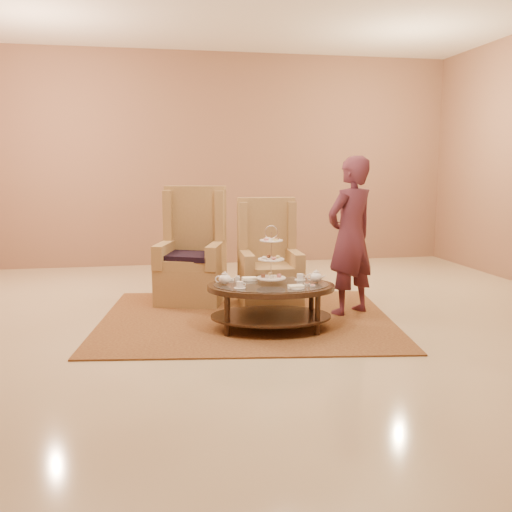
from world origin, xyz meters
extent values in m
plane|color=beige|center=(0.00, 0.00, 0.00)|extent=(8.00, 8.00, 0.00)
cube|color=white|center=(0.00, 0.00, 0.00)|extent=(8.00, 8.00, 0.02)
cube|color=#946951|center=(0.00, 4.00, 1.75)|extent=(8.00, 0.04, 3.50)
cube|color=olive|center=(-0.14, 0.29, 0.01)|extent=(3.43, 2.99, 0.02)
cylinder|color=black|center=(-0.43, -0.32, 0.21)|extent=(0.06, 0.06, 0.42)
cylinder|color=black|center=(0.44, -0.45, 0.21)|extent=(0.06, 0.06, 0.42)
cylinder|color=black|center=(-0.37, 0.13, 0.21)|extent=(0.06, 0.06, 0.42)
cylinder|color=black|center=(0.50, 0.00, 0.21)|extent=(0.06, 0.06, 0.42)
cylinder|color=silver|center=(0.03, -0.16, 0.74)|extent=(0.01, 0.01, 0.52)
torus|color=silver|center=(0.03, -0.16, 1.00)|extent=(0.13, 0.03, 0.13)
cylinder|color=white|center=(0.03, -0.16, 0.54)|extent=(0.33, 0.33, 0.01)
cylinder|color=white|center=(0.03, -0.16, 0.73)|extent=(0.30, 0.30, 0.01)
cylinder|color=white|center=(0.03, -0.16, 0.92)|extent=(0.26, 0.26, 0.01)
cylinder|color=#BF6962|center=(0.11, -0.17, 0.56)|extent=(0.05, 0.05, 0.03)
cylinder|color=tan|center=(0.05, -0.08, 0.56)|extent=(0.05, 0.05, 0.03)
cylinder|color=brown|center=(-0.04, -0.15, 0.56)|extent=(0.05, 0.05, 0.03)
cylinder|color=beige|center=(0.02, -0.24, 0.56)|extent=(0.05, 0.05, 0.03)
ellipsoid|color=tan|center=(0.11, -0.15, 0.75)|extent=(0.05, 0.05, 0.03)
ellipsoid|color=brown|center=(0.02, -0.09, 0.75)|extent=(0.05, 0.05, 0.03)
ellipsoid|color=beige|center=(-0.04, -0.17, 0.75)|extent=(0.05, 0.05, 0.03)
ellipsoid|color=#BF6962|center=(0.05, -0.23, 0.75)|extent=(0.05, 0.05, 0.03)
cube|color=brown|center=(0.09, -0.13, 0.93)|extent=(0.05, 0.04, 0.02)
cube|color=beige|center=(0.01, -0.10, 0.93)|extent=(0.05, 0.04, 0.02)
cube|color=#BF6962|center=(-0.02, -0.19, 0.93)|extent=(0.05, 0.04, 0.02)
cube|color=tan|center=(0.06, -0.22, 0.93)|extent=(0.05, 0.04, 0.02)
ellipsoid|color=white|center=(-0.42, -0.11, 0.54)|extent=(0.14, 0.14, 0.10)
cylinder|color=white|center=(-0.42, -0.11, 0.59)|extent=(0.07, 0.07, 0.01)
sphere|color=white|center=(-0.42, -0.11, 0.60)|extent=(0.02, 0.02, 0.02)
cone|color=white|center=(-0.35, -0.13, 0.54)|extent=(0.08, 0.04, 0.05)
torus|color=white|center=(-0.49, -0.10, 0.54)|extent=(0.07, 0.02, 0.07)
ellipsoid|color=white|center=(0.50, -0.18, 0.54)|extent=(0.14, 0.14, 0.10)
cylinder|color=white|center=(0.50, -0.18, 0.59)|extent=(0.07, 0.07, 0.01)
sphere|color=white|center=(0.50, -0.18, 0.60)|extent=(0.02, 0.02, 0.02)
cone|color=white|center=(0.58, -0.19, 0.54)|extent=(0.08, 0.04, 0.05)
torus|color=white|center=(0.44, -0.17, 0.54)|extent=(0.07, 0.02, 0.07)
cylinder|color=white|center=(-0.30, -0.30, 0.48)|extent=(0.13, 0.13, 0.01)
cylinder|color=white|center=(-0.30, -0.30, 0.51)|extent=(0.08, 0.08, 0.06)
torus|color=white|center=(-0.26, -0.31, 0.51)|extent=(0.04, 0.01, 0.04)
cylinder|color=white|center=(0.37, -0.02, 0.48)|extent=(0.13, 0.13, 0.01)
cylinder|color=white|center=(0.37, -0.02, 0.51)|extent=(0.08, 0.08, 0.06)
torus|color=white|center=(0.41, -0.03, 0.51)|extent=(0.04, 0.01, 0.04)
cylinder|color=white|center=(-0.14, 0.08, 0.48)|extent=(0.19, 0.19, 0.01)
cube|color=white|center=(-0.14, 0.08, 0.50)|extent=(0.15, 0.11, 0.02)
cylinder|color=white|center=(0.23, -0.40, 0.48)|extent=(0.19, 0.19, 0.01)
cube|color=white|center=(0.23, -0.40, 0.50)|extent=(0.15, 0.11, 0.02)
cylinder|color=white|center=(-0.28, -0.01, 0.51)|extent=(0.05, 0.05, 0.06)
cylinder|color=white|center=(0.41, -0.36, 0.49)|extent=(0.07, 0.07, 0.01)
cylinder|color=#BF6962|center=(0.41, -0.36, 0.50)|extent=(0.05, 0.05, 0.01)
cylinder|color=white|center=(0.38, -0.26, 0.49)|extent=(0.07, 0.07, 0.01)
cylinder|color=brown|center=(0.38, -0.26, 0.50)|extent=(0.05, 0.05, 0.01)
cylinder|color=white|center=(-0.33, 0.08, 0.49)|extent=(0.07, 0.07, 0.01)
cylinder|color=beige|center=(-0.33, 0.08, 0.50)|extent=(0.05, 0.05, 0.01)
cube|color=#A7834E|center=(-0.67, 1.19, 0.23)|extent=(0.94, 0.94, 0.45)
cube|color=#A7834E|center=(-0.68, 1.14, 0.51)|extent=(0.80, 0.80, 0.11)
cube|color=#A7834E|center=(-0.58, 1.49, 0.70)|extent=(0.77, 0.36, 1.40)
cube|color=#A7834E|center=(-0.90, 1.54, 1.03)|extent=(0.17, 0.26, 0.65)
cube|color=#A7834E|center=(-0.28, 1.36, 1.03)|extent=(0.17, 0.26, 0.65)
cube|color=#A7834E|center=(-0.98, 1.23, 0.59)|extent=(0.32, 0.69, 0.28)
cube|color=#A7834E|center=(-0.38, 1.05, 0.59)|extent=(0.32, 0.69, 0.28)
cube|color=black|center=(-0.69, 1.11, 0.58)|extent=(0.76, 0.74, 0.06)
cube|color=#A7834E|center=(0.22, 0.79, 0.21)|extent=(0.71, 0.71, 0.41)
cube|color=#A7834E|center=(0.22, 0.74, 0.46)|extent=(0.60, 0.60, 0.10)
cube|color=#A7834E|center=(0.23, 1.07, 0.64)|extent=(0.69, 0.16, 1.27)
cube|color=#A7834E|center=(-0.06, 1.04, 0.93)|extent=(0.11, 0.22, 0.59)
cube|color=#A7834E|center=(0.53, 1.02, 0.93)|extent=(0.11, 0.22, 0.59)
cube|color=#A7834E|center=(-0.06, 0.75, 0.54)|extent=(0.14, 0.62, 0.25)
cube|color=#A7834E|center=(0.51, 0.73, 0.54)|extent=(0.14, 0.62, 0.25)
imported|color=#532330|center=(1.03, 0.31, 0.88)|extent=(0.76, 0.66, 1.76)
camera|label=1|loc=(-1.13, -5.62, 1.64)|focal=40.00mm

